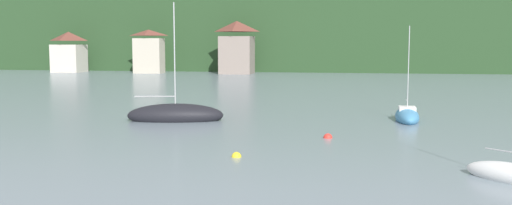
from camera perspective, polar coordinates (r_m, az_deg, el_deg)
The scene contains 8 objects.
wooded_hillside at distance 146.96m, azimuth 16.96°, elevation 6.86°, with size 352.00×74.78×38.79m.
shore_building_west at distance 110.68m, azimuth -18.34°, elevation 4.80°, with size 5.44×4.97×7.46m.
shore_building_westcentral at distance 103.41m, azimuth -10.74°, elevation 5.02°, with size 5.24×3.25×7.78m.
shore_building_central at distance 100.10m, azimuth -1.94°, elevation 5.50°, with size 5.82×5.64×9.26m.
sailboat_far_3 at distance 41.67m, azimuth 14.98°, elevation -1.34°, with size 1.70×5.01×7.06m.
sailboat_far_4 at distance 40.57m, azimuth -8.12°, elevation -1.29°, with size 7.13×3.61×8.80m.
mooring_buoy_near at distance 27.69m, azimuth -1.98°, elevation -5.50°, with size 0.49×0.49×0.49m, color yellow.
mooring_buoy_far at distance 33.32m, azimuth 7.26°, elevation -3.56°, with size 0.54×0.54×0.54m, color red.
Camera 1 is at (4.35, 19.54, 5.58)m, focal length 39.68 mm.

